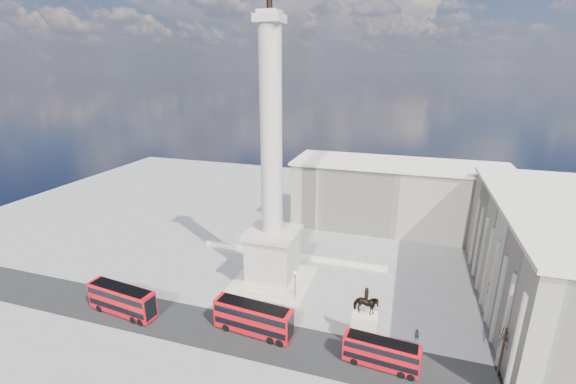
# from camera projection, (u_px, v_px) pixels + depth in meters

# --- Properties ---
(ground) EXTENTS (180.00, 180.00, 0.00)m
(ground) POSITION_uv_depth(u_px,v_px,m) (264.00, 299.00, 67.07)
(ground) COLOR gray
(ground) RESTS_ON ground
(asphalt_road) EXTENTS (120.00, 9.00, 0.01)m
(asphalt_road) POSITION_uv_depth(u_px,v_px,m) (271.00, 341.00, 56.55)
(asphalt_road) COLOR black
(asphalt_road) RESTS_ON ground
(nelsons_column) EXTENTS (14.00, 14.00, 49.85)m
(nelsons_column) POSITION_uv_depth(u_px,v_px,m) (272.00, 220.00, 67.65)
(nelsons_column) COLOR beige
(nelsons_column) RESTS_ON ground
(balustrade_wall) EXTENTS (40.00, 0.60, 1.10)m
(balustrade_wall) POSITION_uv_depth(u_px,v_px,m) (291.00, 255.00, 81.42)
(balustrade_wall) COLOR beige
(balustrade_wall) RESTS_ON ground
(building_east) EXTENTS (19.00, 46.00, 18.60)m
(building_east) POSITION_uv_depth(u_px,v_px,m) (553.00, 262.00, 60.31)
(building_east) COLOR #C0B79D
(building_east) RESTS_ON ground
(building_northeast) EXTENTS (51.00, 17.00, 16.60)m
(building_northeast) POSITION_uv_depth(u_px,v_px,m) (397.00, 196.00, 95.04)
(building_northeast) COLOR #C0B79D
(building_northeast) RESTS_ON ground
(red_bus_a) EXTENTS (12.36, 4.13, 4.92)m
(red_bus_a) POSITION_uv_depth(u_px,v_px,m) (122.00, 300.00, 62.20)
(red_bus_a) COLOR red
(red_bus_a) RESTS_ON ground
(red_bus_b) EXTENTS (12.39, 3.85, 4.94)m
(red_bus_b) POSITION_uv_depth(u_px,v_px,m) (254.00, 318.00, 57.59)
(red_bus_b) COLOR red
(red_bus_b) RESTS_ON ground
(red_bus_c) EXTENTS (10.23, 3.13, 4.09)m
(red_bus_c) POSITION_uv_depth(u_px,v_px,m) (382.00, 353.00, 51.16)
(red_bus_c) COLOR red
(red_bus_c) RESTS_ON ground
(victorian_lamp) EXTENTS (0.54, 0.54, 6.30)m
(victorian_lamp) POSITION_uv_depth(u_px,v_px,m) (295.00, 285.00, 64.34)
(victorian_lamp) COLOR black
(victorian_lamp) RESTS_ON ground
(equestrian_statue) EXTENTS (4.52, 3.39, 9.28)m
(equestrian_statue) POSITION_uv_depth(u_px,v_px,m) (364.00, 324.00, 55.18)
(equestrian_statue) COLOR beige
(equestrian_statue) RESTS_ON ground
(bare_tree_near) EXTENTS (1.70, 1.70, 7.43)m
(bare_tree_near) POSITION_uv_depth(u_px,v_px,m) (505.00, 336.00, 48.83)
(bare_tree_near) COLOR #332319
(bare_tree_near) RESTS_ON ground
(bare_tree_mid) EXTENTS (1.76, 1.76, 6.69)m
(bare_tree_mid) POSITION_uv_depth(u_px,v_px,m) (493.00, 288.00, 60.75)
(bare_tree_mid) COLOR #332319
(bare_tree_mid) RESTS_ON ground
(bare_tree_far) EXTENTS (1.65, 1.65, 6.74)m
(bare_tree_far) POSITION_uv_depth(u_px,v_px,m) (501.00, 265.00, 67.58)
(bare_tree_far) COLOR #332319
(bare_tree_far) RESTS_ON ground
(pedestrian_walking) EXTENTS (0.73, 0.57, 1.79)m
(pedestrian_walking) POSITION_uv_depth(u_px,v_px,m) (417.00, 335.00, 56.58)
(pedestrian_walking) COLOR black
(pedestrian_walking) RESTS_ON ground
(pedestrian_standing) EXTENTS (1.12, 1.08, 1.82)m
(pedestrian_standing) POSITION_uv_depth(u_px,v_px,m) (407.00, 348.00, 53.93)
(pedestrian_standing) COLOR black
(pedestrian_standing) RESTS_ON ground
(pedestrian_crossing) EXTENTS (0.91, 1.05, 1.69)m
(pedestrian_crossing) POSITION_uv_depth(u_px,v_px,m) (283.00, 310.00, 62.59)
(pedestrian_crossing) COLOR black
(pedestrian_crossing) RESTS_ON ground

